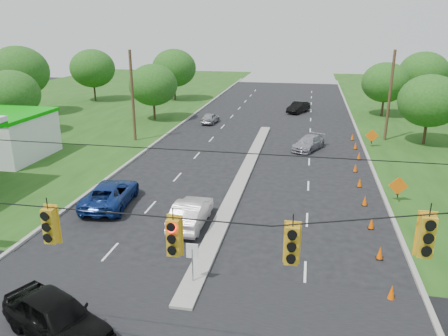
# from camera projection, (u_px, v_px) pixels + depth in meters

# --- Properties ---
(curb_left) EXTENTS (0.25, 110.00, 0.16)m
(curb_left) POSITION_uv_depth(u_px,v_px,m) (158.00, 142.00, 44.10)
(curb_left) COLOR gray
(curb_left) RESTS_ON ground
(curb_right) EXTENTS (0.25, 110.00, 0.16)m
(curb_right) POSITION_uv_depth(u_px,v_px,m) (365.00, 152.00, 40.40)
(curb_right) COLOR gray
(curb_right) RESTS_ON ground
(median) EXTENTS (1.00, 34.00, 0.18)m
(median) POSITION_uv_depth(u_px,v_px,m) (243.00, 177.00, 33.86)
(median) COLOR gray
(median) RESTS_ON ground
(median_sign) EXTENTS (0.55, 0.06, 2.05)m
(median_sign) POSITION_uv_depth(u_px,v_px,m) (192.00, 256.00, 19.42)
(median_sign) COLOR gray
(median_sign) RESTS_ON ground
(signal_span) EXTENTS (25.60, 0.32, 9.00)m
(signal_span) POSITION_uv_depth(u_px,v_px,m) (120.00, 268.00, 11.81)
(signal_span) COLOR #422D1C
(signal_span) RESTS_ON ground
(utility_pole_far_left) EXTENTS (0.28, 0.28, 9.00)m
(utility_pole_far_left) POSITION_uv_depth(u_px,v_px,m) (133.00, 97.00, 43.14)
(utility_pole_far_left) COLOR #422D1C
(utility_pole_far_left) RESTS_ON ground
(utility_pole_far_right) EXTENTS (0.28, 0.28, 9.00)m
(utility_pole_far_right) POSITION_uv_depth(u_px,v_px,m) (390.00, 96.00, 43.22)
(utility_pole_far_right) COLOR #422D1C
(utility_pole_far_right) RESTS_ON ground
(cone_1) EXTENTS (0.32, 0.32, 0.70)m
(cone_1) POSITION_uv_depth(u_px,v_px,m) (392.00, 293.00, 18.65)
(cone_1) COLOR #FD5800
(cone_1) RESTS_ON ground
(cone_2) EXTENTS (0.32, 0.32, 0.70)m
(cone_2) POSITION_uv_depth(u_px,v_px,m) (380.00, 253.00, 21.91)
(cone_2) COLOR #FD5800
(cone_2) RESTS_ON ground
(cone_3) EXTENTS (0.32, 0.32, 0.70)m
(cone_3) POSITION_uv_depth(u_px,v_px,m) (371.00, 223.00, 25.18)
(cone_3) COLOR #FD5800
(cone_3) RESTS_ON ground
(cone_4) EXTENTS (0.32, 0.32, 0.70)m
(cone_4) POSITION_uv_depth(u_px,v_px,m) (365.00, 200.00, 28.44)
(cone_4) COLOR #FD5800
(cone_4) RESTS_ON ground
(cone_5) EXTENTS (0.32, 0.32, 0.70)m
(cone_5) POSITION_uv_depth(u_px,v_px,m) (360.00, 182.00, 31.70)
(cone_5) COLOR #FD5800
(cone_5) RESTS_ON ground
(cone_6) EXTENTS (0.32, 0.32, 0.70)m
(cone_6) POSITION_uv_depth(u_px,v_px,m) (355.00, 168.00, 34.97)
(cone_6) COLOR #FD5800
(cone_6) RESTS_ON ground
(cone_7) EXTENTS (0.32, 0.32, 0.70)m
(cone_7) POSITION_uv_depth(u_px,v_px,m) (359.00, 156.00, 38.12)
(cone_7) COLOR #FD5800
(cone_7) RESTS_ON ground
(cone_8) EXTENTS (0.32, 0.32, 0.70)m
(cone_8) POSITION_uv_depth(u_px,v_px,m) (355.00, 146.00, 41.38)
(cone_8) COLOR #FD5800
(cone_8) RESTS_ON ground
(cone_9) EXTENTS (0.32, 0.32, 0.70)m
(cone_9) POSITION_uv_depth(u_px,v_px,m) (352.00, 137.00, 44.64)
(cone_9) COLOR #FD5800
(cone_9) RESTS_ON ground
(work_sign_1) EXTENTS (1.27, 0.58, 1.37)m
(work_sign_1) POSITION_uv_depth(u_px,v_px,m) (398.00, 187.00, 28.75)
(work_sign_1) COLOR black
(work_sign_1) RESTS_ON ground
(work_sign_2) EXTENTS (1.27, 0.58, 1.37)m
(work_sign_2) POSITION_uv_depth(u_px,v_px,m) (372.00, 136.00, 41.80)
(work_sign_2) COLOR black
(work_sign_2) RESTS_ON ground
(tree_2) EXTENTS (5.88, 5.88, 6.86)m
(tree_2) POSITION_uv_depth(u_px,v_px,m) (11.00, 94.00, 45.66)
(tree_2) COLOR black
(tree_2) RESTS_ON ground
(tree_3) EXTENTS (7.56, 7.56, 8.82)m
(tree_3) POSITION_uv_depth(u_px,v_px,m) (19.00, 72.00, 55.70)
(tree_3) COLOR black
(tree_3) RESTS_ON ground
(tree_4) EXTENTS (6.72, 6.72, 7.84)m
(tree_4) POSITION_uv_depth(u_px,v_px,m) (93.00, 68.00, 66.35)
(tree_4) COLOR black
(tree_4) RESTS_ON ground
(tree_5) EXTENTS (5.88, 5.88, 6.86)m
(tree_5) POSITION_uv_depth(u_px,v_px,m) (153.00, 85.00, 52.79)
(tree_5) COLOR black
(tree_5) RESTS_ON ground
(tree_6) EXTENTS (6.72, 6.72, 7.84)m
(tree_6) POSITION_uv_depth(u_px,v_px,m) (174.00, 68.00, 66.95)
(tree_6) COLOR black
(tree_6) RESTS_ON ground
(tree_9) EXTENTS (5.88, 5.88, 6.86)m
(tree_9) POSITION_uv_depth(u_px,v_px,m) (430.00, 101.00, 41.70)
(tree_9) COLOR black
(tree_9) RESTS_ON ground
(tree_11) EXTENTS (6.72, 6.72, 7.84)m
(tree_11) POSITION_uv_depth(u_px,v_px,m) (424.00, 73.00, 60.35)
(tree_11) COLOR black
(tree_11) RESTS_ON ground
(tree_12) EXTENTS (5.88, 5.88, 6.86)m
(tree_12) POSITION_uv_depth(u_px,v_px,m) (385.00, 82.00, 55.12)
(tree_12) COLOR black
(tree_12) RESTS_ON ground
(black_sedan) EXTENTS (5.33, 3.88, 1.69)m
(black_sedan) POSITION_uv_depth(u_px,v_px,m) (57.00, 317.00, 16.33)
(black_sedan) COLOR black
(black_sedan) RESTS_ON ground
(white_sedan) EXTENTS (1.67, 4.79, 1.58)m
(white_sedan) POSITION_uv_depth(u_px,v_px,m) (191.00, 213.00, 25.52)
(white_sedan) COLOR silver
(white_sedan) RESTS_ON ground
(blue_pickup) EXTENTS (3.24, 5.95, 1.58)m
(blue_pickup) POSITION_uv_depth(u_px,v_px,m) (110.00, 194.00, 28.38)
(blue_pickup) COLOR navy
(blue_pickup) RESTS_ON ground
(silver_car_far) EXTENTS (3.47, 4.80, 1.29)m
(silver_car_far) POSITION_uv_depth(u_px,v_px,m) (308.00, 143.00, 41.14)
(silver_car_far) COLOR gray
(silver_car_far) RESTS_ON ground
(silver_car_oncoming) EXTENTS (1.81, 3.82, 1.26)m
(silver_car_oncoming) POSITION_uv_depth(u_px,v_px,m) (210.00, 118.00, 52.27)
(silver_car_oncoming) COLOR gray
(silver_car_oncoming) RESTS_ON ground
(dark_car_receding) EXTENTS (3.15, 4.71, 1.47)m
(dark_car_receding) POSITION_uv_depth(u_px,v_px,m) (298.00, 107.00, 58.61)
(dark_car_receding) COLOR black
(dark_car_receding) RESTS_ON ground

